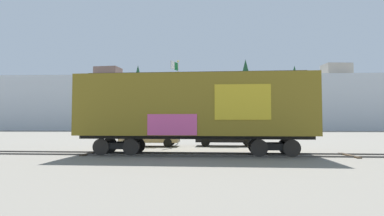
# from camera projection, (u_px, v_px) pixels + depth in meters

# --- Properties ---
(ground_plane) EXTENTS (260.00, 260.00, 0.00)m
(ground_plane) POSITION_uv_depth(u_px,v_px,m) (206.00, 155.00, 17.47)
(ground_plane) COLOR slate
(track) EXTENTS (60.01, 4.52, 0.08)m
(track) POSITION_uv_depth(u_px,v_px,m) (218.00, 154.00, 17.39)
(track) COLOR #4C4742
(track) RESTS_ON ground_plane
(freight_car) EXTENTS (13.12, 3.57, 4.68)m
(freight_car) POSITION_uv_depth(u_px,v_px,m) (195.00, 107.00, 17.63)
(freight_car) COLOR olive
(freight_car) RESTS_ON ground_plane
(flagpole) EXTENTS (0.59, 1.36, 7.31)m
(flagpole) POSITION_uv_depth(u_px,v_px,m) (177.00, 91.00, 26.96)
(flagpole) COLOR silver
(flagpole) RESTS_ON ground_plane
(hillside) EXTENTS (125.20, 37.19, 18.12)m
(hillside) POSITION_uv_depth(u_px,v_px,m) (205.00, 106.00, 92.24)
(hillside) COLOR silver
(hillside) RESTS_ON ground_plane
(parked_car_tan) EXTENTS (4.52, 2.09, 1.50)m
(parked_car_tan) POSITION_uv_depth(u_px,v_px,m) (149.00, 136.00, 23.97)
(parked_car_tan) COLOR #9E8966
(parked_car_tan) RESTS_ON ground_plane
(parked_car_black) EXTENTS (4.84, 2.12, 1.66)m
(parked_car_black) POSITION_uv_depth(u_px,v_px,m) (226.00, 135.00, 24.35)
(parked_car_black) COLOR black
(parked_car_black) RESTS_ON ground_plane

